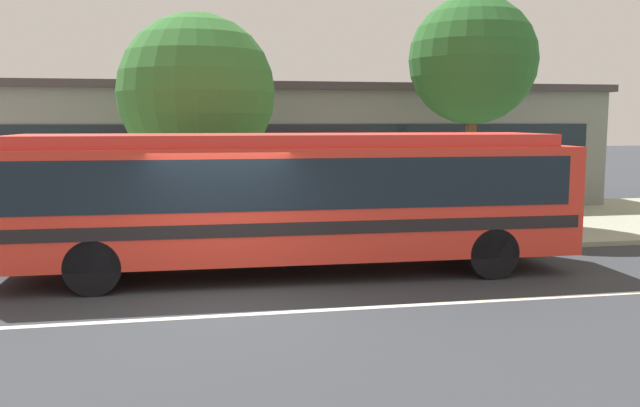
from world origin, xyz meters
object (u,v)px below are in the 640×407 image
at_px(transit_bus, 289,193).
at_px(bus_stop_sign, 472,181).
at_px(street_tree_mid_block, 473,61).
at_px(pedestrian_walking_along_curb, 87,212).
at_px(pedestrian_waiting_near_sign, 71,209).
at_px(street_tree_near_stop, 197,93).

height_order(transit_bus, bus_stop_sign, transit_bus).
relative_size(bus_stop_sign, street_tree_mid_block, 0.36).
bearing_deg(bus_stop_sign, pedestrian_walking_along_curb, 179.58).
bearing_deg(transit_bus, pedestrian_waiting_near_sign, 152.86).
xyz_separation_m(transit_bus, street_tree_near_stop, (-1.70, 4.49, 2.12)).
distance_m(pedestrian_walking_along_curb, street_tree_mid_block, 10.94).
bearing_deg(pedestrian_walking_along_curb, transit_bus, -27.24).
xyz_separation_m(pedestrian_waiting_near_sign, bus_stop_sign, (9.33, -0.24, 0.49)).
xyz_separation_m(transit_bus, street_tree_mid_block, (5.85, 4.64, 3.06)).
xyz_separation_m(pedestrian_walking_along_curb, bus_stop_sign, (8.97, -0.07, 0.54)).
bearing_deg(pedestrian_waiting_near_sign, bus_stop_sign, -1.49).
xyz_separation_m(pedestrian_waiting_near_sign, pedestrian_walking_along_curb, (0.36, -0.18, -0.05)).
bearing_deg(street_tree_near_stop, transit_bus, -69.22).
height_order(street_tree_near_stop, street_tree_mid_block, street_tree_mid_block).
bearing_deg(pedestrian_walking_along_curb, street_tree_near_stop, 43.58).
height_order(pedestrian_walking_along_curb, street_tree_near_stop, street_tree_near_stop).
relative_size(bus_stop_sign, street_tree_near_stop, 0.41).
bearing_deg(pedestrian_walking_along_curb, street_tree_mid_block, 13.97).
relative_size(pedestrian_waiting_near_sign, street_tree_mid_block, 0.27).
height_order(pedestrian_walking_along_curb, bus_stop_sign, bus_stop_sign).
relative_size(transit_bus, pedestrian_walking_along_curb, 7.00).
bearing_deg(transit_bus, bus_stop_sign, 23.38).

